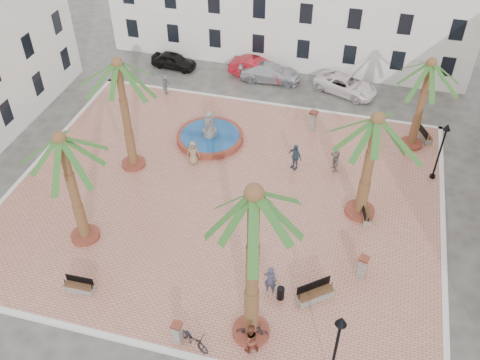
{
  "coord_description": "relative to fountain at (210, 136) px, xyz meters",
  "views": [
    {
      "loc": [
        7.3,
        -23.38,
        22.25
      ],
      "look_at": [
        1.0,
        0.0,
        1.6
      ],
      "focal_mm": 40.0,
      "sensor_mm": 36.0,
      "label": 1
    }
  ],
  "objects": [
    {
      "name": "ground",
      "position": [
        2.58,
        -5.26,
        -0.48
      ],
      "size": [
        120.0,
        120.0,
        0.0
      ],
      "primitive_type": "plane",
      "color": "#56544F",
      "rests_on": "ground"
    },
    {
      "name": "pedestrian_fountain_b",
      "position": [
        6.24,
        -1.49,
        0.6
      ],
      "size": [
        1.16,
        0.98,
        1.86
      ],
      "primitive_type": "imported",
      "rotation": [
        0.0,
        0.0,
        -0.58
      ],
      "color": "#304356",
      "rests_on": "plaza"
    },
    {
      "name": "bollard_n",
      "position": [
        6.67,
        3.13,
        0.45
      ],
      "size": [
        0.66,
        0.66,
        1.5
      ],
      "rotation": [
        0.0,
        0.0,
        -0.26
      ],
      "color": "gray",
      "rests_on": "plaza"
    },
    {
      "name": "car_white",
      "position": [
        8.34,
        9.09,
        0.22
      ],
      "size": [
        5.48,
        3.88,
        1.39
      ],
      "primitive_type": "imported",
      "rotation": [
        0.0,
        0.0,
        1.22
      ],
      "color": "white",
      "rests_on": "ground"
    },
    {
      "name": "bench_e",
      "position": [
        11.12,
        -4.92,
        -0.09
      ],
      "size": [
        0.87,
        1.68,
        0.85
      ],
      "rotation": [
        0.0,
        0.0,
        1.82
      ],
      "color": "gray",
      "rests_on": "plaza"
    },
    {
      "name": "car_black",
      "position": [
        -6.18,
        9.4,
        0.18
      ],
      "size": [
        3.97,
        1.91,
        1.31
      ],
      "primitive_type": "imported",
      "rotation": [
        0.0,
        0.0,
        1.47
      ],
      "color": "black",
      "rests_on": "ground"
    },
    {
      "name": "plaza",
      "position": [
        2.58,
        -5.26,
        -0.4
      ],
      "size": [
        26.0,
        22.0,
        0.15
      ],
      "primitive_type": "cube",
      "color": "tan",
      "rests_on": "ground"
    },
    {
      "name": "bollard_se",
      "position": [
        3.37,
        -15.66,
        0.36
      ],
      "size": [
        0.52,
        0.52,
        1.32
      ],
      "rotation": [
        0.0,
        0.0,
        -0.1
      ],
      "color": "gray",
      "rests_on": "plaza"
    },
    {
      "name": "kerb_n",
      "position": [
        2.58,
        5.74,
        -0.4
      ],
      "size": [
        26.3,
        0.3,
        0.16
      ],
      "primitive_type": "cube",
      "color": "silver",
      "rests_on": "ground"
    },
    {
      "name": "bench_ne",
      "position": [
        14.36,
        4.15,
        -0.06
      ],
      "size": [
        1.24,
        1.85,
        0.94
      ],
      "rotation": [
        0.0,
        0.0,
        2.01
      ],
      "color": "gray",
      "rests_on": "plaza"
    },
    {
      "name": "pedestrian_fountain_a",
      "position": [
        -0.29,
        -2.73,
        0.53
      ],
      "size": [
        1.0,
        0.88,
        1.72
      ],
      "primitive_type": "imported",
      "rotation": [
        0.0,
        0.0,
        0.49
      ],
      "color": "#8C7B57",
      "rests_on": "plaza"
    },
    {
      "name": "cyclist_a",
      "position": [
        6.89,
        -11.69,
        0.57
      ],
      "size": [
        0.68,
        0.48,
        1.78
      ],
      "primitive_type": "imported",
      "rotation": [
        0.0,
        0.0,
        3.06
      ],
      "color": "#34374D",
      "rests_on": "plaza"
    },
    {
      "name": "bollard_e",
      "position": [
        11.3,
        -9.47,
        0.4
      ],
      "size": [
        0.61,
        0.61,
        1.4
      ],
      "rotation": [
        0.0,
        0.0,
        -0.25
      ],
      "color": "gray",
      "rests_on": "plaza"
    },
    {
      "name": "palm_e",
      "position": [
        10.77,
        -4.62,
        5.46
      ],
      "size": [
        5.73,
        5.73,
        7.07
      ],
      "color": "brown",
      "rests_on": "plaza"
    },
    {
      "name": "kerb_e",
      "position": [
        15.58,
        -5.26,
        -0.4
      ],
      "size": [
        0.3,
        22.3,
        0.16
      ],
      "primitive_type": "cube",
      "color": "silver",
      "rests_on": "ground"
    },
    {
      "name": "building_north",
      "position": [
        2.58,
        14.74,
        4.29
      ],
      "size": [
        30.4,
        7.4,
        9.5
      ],
      "color": "white",
      "rests_on": "ground"
    },
    {
      "name": "bench_s",
      "position": [
        -2.53,
        -14.16,
        -0.09
      ],
      "size": [
        1.61,
        0.52,
        0.84
      ],
      "rotation": [
        0.0,
        0.0,
        0.02
      ],
      "color": "gray",
      "rests_on": "plaza"
    },
    {
      "name": "kerb_s",
      "position": [
        2.58,
        -16.26,
        -0.4
      ],
      "size": [
        26.3,
        0.3,
        0.16
      ],
      "primitive_type": "cube",
      "color": "silver",
      "rests_on": "ground"
    },
    {
      "name": "car_silver",
      "position": [
        2.16,
        9.43,
        0.24
      ],
      "size": [
        5.06,
        2.32,
        1.43
      ],
      "primitive_type": "imported",
      "rotation": [
        0.0,
        0.0,
        1.63
      ],
      "color": "silver",
      "rests_on": "ground"
    },
    {
      "name": "kerb_w",
      "position": [
        -10.42,
        -5.26,
        -0.4
      ],
      "size": [
        0.3,
        22.3,
        0.16
      ],
      "primitive_type": "cube",
      "color": "silver",
      "rests_on": "ground"
    },
    {
      "name": "pedestrian_north",
      "position": [
        -5.15,
        5.02,
        0.5
      ],
      "size": [
        0.74,
        1.13,
        1.65
      ],
      "primitive_type": "imported",
      "rotation": [
        0.0,
        0.0,
        1.45
      ],
      "color": "#46464B",
      "rests_on": "plaza"
    },
    {
      "name": "car_red",
      "position": [
        1.0,
        9.68,
        0.29
      ],
      "size": [
        4.81,
        2.29,
        1.52
      ],
      "primitive_type": "imported",
      "rotation": [
        0.0,
        0.0,
        1.42
      ],
      "color": "#AD1823",
      "rests_on": "ground"
    },
    {
      "name": "litter_bin",
      "position": [
        7.5,
        -11.98,
        0.05
      ],
      "size": [
        0.39,
        0.39,
        0.75
      ],
      "primitive_type": "cylinder",
      "color": "black",
      "rests_on": "plaza"
    },
    {
      "name": "pedestrian_east",
      "position": [
        8.8,
        -1.01,
        0.45
      ],
      "size": [
        0.85,
        1.51,
        1.55
      ],
      "primitive_type": "imported",
      "rotation": [
        0.0,
        0.0,
        -1.28
      ],
      "color": "#72685B",
      "rests_on": "plaza"
    },
    {
      "name": "bicycle_b",
      "position": [
        6.67,
        -14.52,
        0.13
      ],
      "size": [
        1.56,
        0.66,
        0.91
      ],
      "primitive_type": "imported",
      "rotation": [
        0.0,
        0.0,
        1.73
      ],
      "color": "black",
      "rests_on": "plaza"
    },
    {
      "name": "bicycle_a",
      "position": [
        4.11,
        -15.66,
        0.18
      ],
      "size": [
        2.02,
        1.39,
        1.0
      ],
      "primitive_type": "imported",
      "rotation": [
        0.0,
        0.0,
        1.15
      ],
      "color": "black",
      "rests_on": "plaza"
    },
    {
      "name": "palm_sw",
      "position": [
        -4.02,
        -10.68,
        5.72
      ],
      "size": [
        5.18,
        5.18,
        7.24
      ],
      "color": "brown",
      "rests_on": "plaza"
    },
    {
      "name": "lamppost_e",
      "position": [
        14.98,
        -0.13,
        2.46
      ],
      "size": [
        0.45,
        0.45,
        4.12
      ],
      "color": "black",
      "rests_on": "plaza"
    },
    {
      "name": "cyclist_b",
      "position": [
        6.73,
        -15.23,
        0.56
      ],
      "size": [
        1.08,
        1.01,
        1.77
      ],
      "primitive_type": "imported",
      "rotation": [
        0.0,
        0.0,
        3.68
      ],
      "color": "maroon",
      "rests_on": "plaza"
    },
    {
      "name": "fountain",
      "position": [
        0.0,
        0.0,
        0.0
      ],
      "size": [
        4.64,
        4.64,
        2.4
      ],
      "color": "brown",
      "rests_on": "plaza"
    },
    {
      "name": "palm_ne",
      "position": [
        13.56,
        3.11,
        5.17
      ],
      "size": [
        4.9,
        4.9,
        6.61
      ],
      "color": "brown",
      "rests_on": "plaza"
    },
    {
      "name": "palm_s",
      "position": [
        6.56,
        -14.33,
        7.63
      ],
      "size": [
        5.78,
        5.78,
        9.34
      ],
      "color": "brown",
      "rests_on": "plaza"
    },
    {
      "name": "bench_se",
      "position": [
        9.18,
        -11.55,
        -0.03
      ],
      "size": [
        1.93,
        1.73,
        1.05
      ],
      "rotation": [
        0.0,
        0.0,
        0.68
      ],
      "color": "gray",
      "rests_on": "plaza"
    },
    {
      "name": "lamppost_s",
      "position": [
        10.52,
        -15.66,
        2.72
      ],
      "size": [
        0.49,
        0.49,
        4.5
      ],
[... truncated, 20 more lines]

